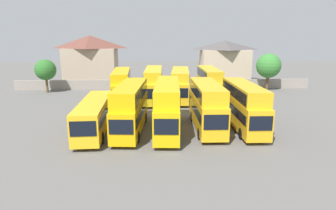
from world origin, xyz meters
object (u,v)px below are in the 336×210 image
object	(u,v)px
bus_6	(122,84)
house_terrace_left	(91,59)
bus_5	(244,104)
tree_left_of_lot	(45,70)
bus_1	(94,114)
bus_3	(167,104)
tree_behind_wall	(269,66)
bus_4	(207,104)
bus_8	(180,83)
bus_9	(209,82)
bus_7	(154,83)
bus_2	(131,105)
house_terrace_centre	(224,61)

from	to	relation	value
bus_6	house_terrace_left	bearing A→B (deg)	-158.65
bus_5	tree_left_of_lot	world-z (taller)	tree_left_of_lot
bus_1	bus_3	size ratio (longest dim) A/B	1.02
bus_1	tree_behind_wall	bearing A→B (deg)	127.63
bus_1	bus_4	xyz separation A→B (m)	(11.92, 0.50, 0.90)
bus_4	bus_8	xyz separation A→B (m)	(-1.70, 14.59, -0.10)
bus_1	bus_9	xyz separation A→B (m)	(14.76, 15.00, 0.89)
bus_5	house_terrace_left	distance (m)	40.58
bus_1	bus_7	size ratio (longest dim) A/B	1.04
bus_8	tree_left_of_lot	world-z (taller)	tree_left_of_lot
bus_3	house_terrace_left	distance (m)	36.90
bus_6	bus_8	bearing A→B (deg)	88.87
bus_7	house_terrace_left	distance (m)	23.28
bus_7	tree_behind_wall	world-z (taller)	tree_behind_wall
bus_3	bus_6	distance (m)	16.11
bus_9	bus_3	bearing A→B (deg)	-25.21
bus_2	bus_4	distance (m)	8.13
bus_4	tree_behind_wall	world-z (taller)	tree_behind_wall
bus_6	bus_9	size ratio (longest dim) A/B	1.07
bus_2	bus_3	bearing A→B (deg)	92.41
bus_2	bus_8	distance (m)	16.32
bus_7	tree_left_of_lot	bearing A→B (deg)	-109.42
bus_9	house_terrace_left	size ratio (longest dim) A/B	0.93
bus_9	bus_8	bearing A→B (deg)	-91.03
bus_5	bus_8	bearing A→B (deg)	-158.37
bus_5	bus_7	distance (m)	17.34
bus_6	tree_behind_wall	size ratio (longest dim) A/B	1.65
bus_2	bus_6	distance (m)	14.87
bus_7	tree_left_of_lot	distance (m)	20.42
bus_7	house_terrace_centre	size ratio (longest dim) A/B	1.05
bus_6	bus_9	distance (m)	13.64
house_terrace_left	bus_7	bearing A→B (deg)	-53.85
bus_6	bus_9	world-z (taller)	bus_9
house_terrace_left	tree_left_of_lot	bearing A→B (deg)	-115.13
bus_5	bus_1	bearing A→B (deg)	-87.90
bus_9	house_terrace_left	world-z (taller)	house_terrace_left
bus_5	bus_6	size ratio (longest dim) A/B	0.95
bus_7	house_terrace_centre	world-z (taller)	house_terrace_centre
bus_4	bus_5	distance (m)	4.01
bus_1	house_terrace_centre	world-z (taller)	house_terrace_centre
bus_3	tree_behind_wall	world-z (taller)	tree_behind_wall
bus_1	bus_5	xyz separation A→B (m)	(15.93, 0.53, 0.84)
bus_4	bus_1	bearing A→B (deg)	-87.37
bus_6	bus_7	distance (m)	4.95
bus_1	house_terrace_centre	bearing A→B (deg)	144.99
bus_9	bus_6	bearing A→B (deg)	-88.69
bus_7	bus_8	size ratio (longest dim) A/B	1.02
bus_6	house_terrace_centre	bearing A→B (deg)	129.62
bus_3	bus_7	bearing A→B (deg)	-170.73
bus_1	house_terrace_centre	distance (m)	39.89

